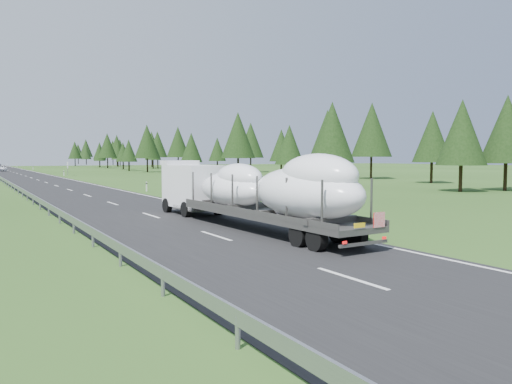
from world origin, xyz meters
TOP-DOWN VIEW (x-y plane):
  - ground at (0.00, 0.00)m, footprint 400.00×400.00m
  - road_surface at (0.00, 100.00)m, footprint 10.00×400.00m
  - marker_posts at (6.50, 155.00)m, footprint 0.13×350.08m
  - highway_sign at (7.20, 80.00)m, footprint 0.08×0.90m
  - tree_line_right at (40.11, 100.82)m, footprint 27.31×282.55m
  - boat_truck at (2.55, 1.26)m, footprint 2.98×17.74m
  - distant_van at (-2.21, 120.03)m, footprint 3.12×5.83m

SIDE VIEW (x-z plane):
  - ground at x=0.00m, z-range 0.00..0.00m
  - road_surface at x=0.00m, z-range 0.00..0.02m
  - marker_posts at x=6.50m, z-range 0.04..1.04m
  - distant_van at x=-2.21m, z-range 0.00..1.56m
  - highway_sign at x=7.20m, z-range 0.51..3.11m
  - boat_truck at x=2.55m, z-range 0.12..3.78m
  - tree_line_right at x=40.11m, z-range 0.74..13.28m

